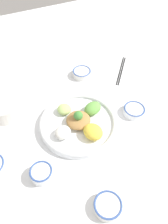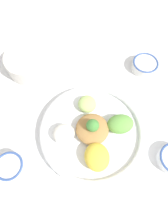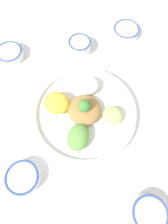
{
  "view_description": "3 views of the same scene",
  "coord_description": "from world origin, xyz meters",
  "px_view_note": "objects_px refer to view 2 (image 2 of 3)",
  "views": [
    {
      "loc": [
        -0.25,
        -0.54,
        0.8
      ],
      "look_at": [
        0.0,
        0.01,
        0.08
      ],
      "focal_mm": 35.0,
      "sensor_mm": 36.0,
      "label": 1
    },
    {
      "loc": [
        -0.02,
        -0.19,
        0.61
      ],
      "look_at": [
        -0.06,
        0.06,
        0.05
      ],
      "focal_mm": 30.0,
      "sensor_mm": 36.0,
      "label": 2
    },
    {
      "loc": [
        0.17,
        0.13,
        0.59
      ],
      "look_at": [
        -0.01,
        0.02,
        0.08
      ],
      "focal_mm": 30.0,
      "sensor_mm": 36.0,
      "label": 3
    }
  ],
  "objects_px": {
    "sauce_bowl_dark": "(11,167)",
    "side_serving_bowl": "(29,62)",
    "serving_spoon_main": "(38,208)",
    "sauce_bowl_far": "(145,65)",
    "salad_platter": "(93,131)"
  },
  "relations": [
    {
      "from": "sauce_bowl_dark",
      "to": "side_serving_bowl",
      "type": "relative_size",
      "value": 0.5
    },
    {
      "from": "side_serving_bowl",
      "to": "serving_spoon_main",
      "type": "height_order",
      "value": "side_serving_bowl"
    },
    {
      "from": "sauce_bowl_dark",
      "to": "sauce_bowl_far",
      "type": "xyz_separation_m",
      "value": [
        0.38,
        0.47,
        -0.0
      ]
    },
    {
      "from": "salad_platter",
      "to": "sauce_bowl_dark",
      "type": "bearing_deg",
      "value": -144.96
    },
    {
      "from": "salad_platter",
      "to": "serving_spoon_main",
      "type": "bearing_deg",
      "value": -114.83
    },
    {
      "from": "side_serving_bowl",
      "to": "serving_spoon_main",
      "type": "bearing_deg",
      "value": -70.61
    },
    {
      "from": "sauce_bowl_dark",
      "to": "serving_spoon_main",
      "type": "bearing_deg",
      "value": -41.26
    },
    {
      "from": "salad_platter",
      "to": "side_serving_bowl",
      "type": "xyz_separation_m",
      "value": [
        -0.28,
        0.22,
        0.02
      ]
    },
    {
      "from": "serving_spoon_main",
      "to": "sauce_bowl_far",
      "type": "bearing_deg",
      "value": 87.18
    },
    {
      "from": "serving_spoon_main",
      "to": "salad_platter",
      "type": "bearing_deg",
      "value": 88.2
    },
    {
      "from": "sauce_bowl_dark",
      "to": "side_serving_bowl",
      "type": "distance_m",
      "value": 0.39
    },
    {
      "from": "salad_platter",
      "to": "serving_spoon_main",
      "type": "relative_size",
      "value": 2.9
    },
    {
      "from": "sauce_bowl_far",
      "to": "serving_spoon_main",
      "type": "xyz_separation_m",
      "value": [
        -0.27,
        -0.56,
        -0.02
      ]
    },
    {
      "from": "sauce_bowl_dark",
      "to": "side_serving_bowl",
      "type": "bearing_deg",
      "value": 98.89
    },
    {
      "from": "sauce_bowl_dark",
      "to": "serving_spoon_main",
      "type": "relative_size",
      "value": 0.72
    }
  ]
}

